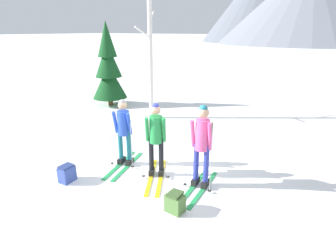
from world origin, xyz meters
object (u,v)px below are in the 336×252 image
Objects in this scene: pine_tree_near at (108,68)px; skier_in_blue at (124,130)px; skier_in_pink at (202,142)px; backpack_on_snow_beside at (67,174)px; skier_in_green at (156,136)px; birch_tree_tall at (150,61)px; backpack_on_snow_front at (175,202)px.

skier_in_blue is at bearing -44.15° from pine_tree_near.
backpack_on_snow_beside is at bearing -152.22° from skier_in_pink.
pine_tree_near is (-4.21, 4.08, 0.71)m from skier_in_blue.
backpack_on_snow_beside is at bearing -139.88° from skier_in_green.
skier_in_blue is 1.57m from backpack_on_snow_beside.
birch_tree_tall is at bearing 126.15° from skier_in_green.
backpack_on_snow_beside is (-1.49, -1.26, -0.76)m from skier_in_green.
skier_in_blue is at bearing -178.53° from skier_in_pink.
pine_tree_near is at bearing 146.99° from skier_in_pink.
backpack_on_snow_front is at bearing -91.06° from skier_in_pink.
backpack_on_snow_front is (6.19, -5.08, -1.41)m from pine_tree_near.
skier_in_pink reaches higher than skier_in_blue.
skier_in_green is at bearing 137.30° from backpack_on_snow_front.
skier_in_pink is 1.33m from backpack_on_snow_front.
skier_in_green is at bearing -53.85° from birch_tree_tall.
skier_in_blue is 5.91m from pine_tree_near.
backpack_on_snow_front is (-0.02, -1.04, -0.82)m from skier_in_pink.
backpack_on_snow_beside is (1.07, -4.76, -1.89)m from birch_tree_tall.
skier_in_green is 1.06m from skier_in_pink.
backpack_on_snow_front is at bearing -42.70° from skier_in_green.
backpack_on_snow_front is (1.04, -0.96, -0.76)m from skier_in_green.
pine_tree_near is at bearing 141.35° from skier_in_green.
backpack_on_snow_front and backpack_on_snow_beside have the same top height.
pine_tree_near reaches higher than backpack_on_snow_front.
skier_in_green is 0.41× the size of birch_tree_tall.
pine_tree_near is 9.19× the size of backpack_on_snow_front.
skier_in_green is 4.43× the size of backpack_on_snow_front.
birch_tree_tall is at bearing 115.00° from skier_in_blue.
pine_tree_near is at bearing 140.64° from backpack_on_snow_front.
birch_tree_tall is 10.70× the size of backpack_on_snow_beside.
pine_tree_near is at bearing 166.66° from birch_tree_tall.
birch_tree_tall is 6.04m from backpack_on_snow_front.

